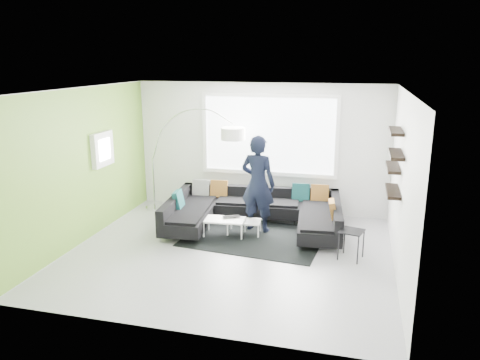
% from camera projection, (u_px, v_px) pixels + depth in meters
% --- Properties ---
extents(ground, '(5.50, 5.50, 0.00)m').
position_uv_depth(ground, '(229.00, 253.00, 8.16)').
color(ground, '#939298').
rests_on(ground, ground).
extents(room_shell, '(5.54, 5.04, 2.82)m').
position_uv_depth(room_shell, '(234.00, 149.00, 7.89)').
color(room_shell, silver).
rests_on(room_shell, ground).
extents(sectional_sofa, '(3.52, 2.37, 0.72)m').
position_uv_depth(sectional_sofa, '(254.00, 214.00, 9.22)').
color(sectional_sofa, black).
rests_on(sectional_sofa, ground).
extents(rug, '(2.68, 2.06, 0.01)m').
position_uv_depth(rug, '(254.00, 237.00, 8.86)').
color(rug, black).
rests_on(rug, ground).
extents(coffee_table, '(1.03, 0.65, 0.32)m').
position_uv_depth(coffee_table, '(234.00, 227.00, 8.96)').
color(coffee_table, white).
rests_on(coffee_table, ground).
extents(arc_lamp, '(2.23, 1.01, 2.30)m').
position_uv_depth(arc_lamp, '(153.00, 159.00, 10.26)').
color(arc_lamp, white).
rests_on(arc_lamp, ground).
extents(side_table, '(0.45, 0.45, 0.51)m').
position_uv_depth(side_table, '(351.00, 245.00, 7.86)').
color(side_table, black).
rests_on(side_table, ground).
extents(person, '(0.87, 0.72, 1.90)m').
position_uv_depth(person, '(258.00, 184.00, 9.00)').
color(person, black).
rests_on(person, ground).
extents(laptop, '(0.51, 0.49, 0.03)m').
position_uv_depth(laptop, '(232.00, 218.00, 8.94)').
color(laptop, black).
rests_on(laptop, coffee_table).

